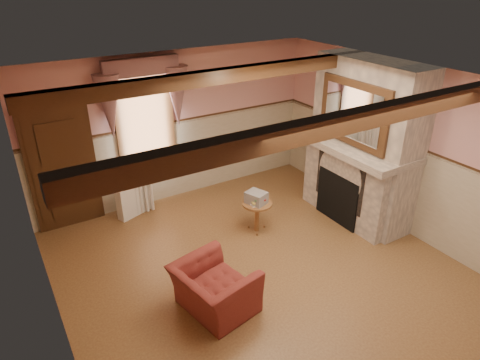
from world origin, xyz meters
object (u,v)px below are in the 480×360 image
bowl (362,143)px  oil_lamp (350,132)px  mantel_clock (325,124)px  armchair (214,289)px  radiator (135,199)px  side_table (257,217)px

bowl → oil_lamp: size_ratio=1.12×
mantel_clock → bowl: bearing=-90.0°
armchair → oil_lamp: 3.58m
radiator → bowl: size_ratio=2.23×
side_table → radiator: radiator is taller
radiator → oil_lamp: (3.28, -1.90, 1.26)m
armchair → bowl: bowl is taller
armchair → radiator: 2.92m
side_table → bowl: bowl is taller
armchair → mantel_clock: bearing=-74.1°
bowl → radiator: bearing=146.0°
radiator → bowl: bearing=-54.7°
oil_lamp → armchair: bearing=-162.3°
side_table → mantel_clock: bearing=11.5°
radiator → oil_lamp: 3.99m
armchair → radiator: bearing=-9.6°
armchair → mantel_clock: 3.79m
radiator → oil_lamp: oil_lamp is taller
armchair → oil_lamp: (3.20, 1.02, 1.24)m
bowl → oil_lamp: bearing=90.0°
armchair → oil_lamp: bearing=-83.3°
armchair → side_table: size_ratio=1.81×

